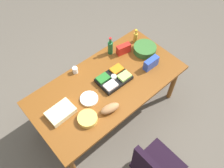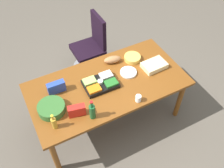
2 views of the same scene
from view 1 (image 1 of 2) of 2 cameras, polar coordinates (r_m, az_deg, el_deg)
The scene contains 13 objects.
ground_plane at distance 3.63m, azimuth -0.91°, elevation -6.98°, with size 10.00×10.00×0.00m, color #5A5248.
conference_table at distance 3.05m, azimuth -1.08°, elevation -0.69°, with size 2.04×1.03×0.76m.
salad_bowl at distance 3.36m, azimuth 8.04°, elevation 8.52°, with size 0.32×0.32×0.09m, color #31642A.
veggie_tray at distance 2.99m, azimuth 0.44°, elevation 1.37°, with size 0.43×0.31×0.09m.
chip_bowl at distance 2.70m, azimuth -6.02°, elevation -8.44°, with size 0.23×0.23×0.06m, color #E3B94E.
paper_plate_stack at distance 2.85m, azimuth -5.64°, elevation -3.63°, with size 0.22×0.22×0.03m, color white.
sheet_cake at distance 2.78m, azimuth -12.46°, elevation -6.79°, with size 0.32×0.22×0.07m, color beige.
dressing_bottle at distance 3.46m, azimuth 5.80°, elevation 11.35°, with size 0.06×0.06×0.22m.
wine_bottle at distance 3.26m, azimuth -0.40°, elevation 8.97°, with size 0.09×0.09×0.28m.
chip_bag_blue at distance 3.15m, azimuth 9.55°, elevation 5.05°, with size 0.22×0.08×0.15m, color #2947AC.
chip_bag_red at distance 3.30m, azimuth 2.83°, elevation 8.58°, with size 0.20×0.08×0.14m, color red.
paper_cup at distance 3.10m, azimuth -9.04°, elevation 3.38°, with size 0.07×0.07×0.09m, color white.
bread_loaf at distance 2.73m, azimuth -0.50°, elevation -6.02°, with size 0.24×0.11×0.10m, color #A67144.
Camera 1 is at (1.13, 1.36, 3.17)m, focal length 37.26 mm.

